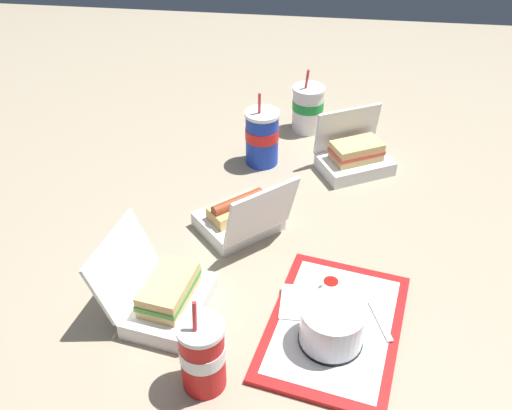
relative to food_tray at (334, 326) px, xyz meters
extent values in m
plane|color=gray|center=(-0.30, -0.20, -0.01)|extent=(3.20, 3.20, 0.00)
cube|color=red|center=(0.00, 0.00, 0.00)|extent=(0.41, 0.33, 0.01)
cube|color=white|center=(0.00, 0.00, 0.01)|extent=(0.36, 0.28, 0.00)
cylinder|color=black|center=(0.04, -0.01, 0.01)|extent=(0.13, 0.13, 0.01)
cylinder|color=beige|center=(0.04, -0.01, 0.04)|extent=(0.10, 0.10, 0.06)
cylinder|color=silver|center=(0.04, -0.01, 0.05)|extent=(0.13, 0.13, 0.08)
cylinder|color=white|center=(-0.10, -0.01, 0.02)|extent=(0.04, 0.04, 0.02)
cylinder|color=#9E140F|center=(-0.10, -0.01, 0.03)|extent=(0.03, 0.03, 0.01)
cube|color=white|center=(-0.05, -0.07, 0.01)|extent=(0.10, 0.10, 0.00)
cube|color=white|center=(-0.02, 0.09, 0.01)|extent=(0.11, 0.05, 0.00)
cube|color=white|center=(-0.30, -0.25, 0.01)|extent=(0.23, 0.24, 0.04)
cube|color=white|center=(-0.22, -0.18, 0.11)|extent=(0.16, 0.17, 0.15)
cube|color=tan|center=(-0.30, -0.25, 0.05)|extent=(0.15, 0.15, 0.03)
cylinder|color=brown|center=(-0.30, -0.25, 0.07)|extent=(0.11, 0.12, 0.03)
cylinder|color=yellow|center=(-0.30, -0.25, 0.08)|extent=(0.09, 0.09, 0.01)
cube|color=white|center=(0.00, -0.34, 0.01)|extent=(0.22, 0.17, 0.04)
cube|color=white|center=(-0.02, -0.44, 0.10)|extent=(0.21, 0.09, 0.13)
cube|color=#DBB770|center=(0.00, -0.34, 0.04)|extent=(0.15, 0.11, 0.02)
cube|color=#4C933D|center=(0.00, -0.34, 0.06)|extent=(0.16, 0.11, 0.01)
cube|color=#DBB770|center=(0.00, -0.34, 0.08)|extent=(0.15, 0.11, 0.02)
cube|color=white|center=(-0.60, 0.04, 0.01)|extent=(0.21, 0.23, 0.04)
cube|color=white|center=(-0.65, 0.01, 0.10)|extent=(0.11, 0.18, 0.13)
cube|color=#DBB770|center=(-0.60, 0.04, 0.04)|extent=(0.13, 0.16, 0.02)
cube|color=#D64C38|center=(-0.60, 0.04, 0.06)|extent=(0.14, 0.16, 0.01)
cube|color=#DBB770|center=(-0.60, 0.04, 0.08)|extent=(0.13, 0.16, 0.02)
cylinder|color=white|center=(-0.82, -0.11, 0.06)|extent=(0.10, 0.10, 0.13)
cylinder|color=#198C33|center=(-0.82, -0.11, 0.08)|extent=(0.10, 0.10, 0.03)
cylinder|color=white|center=(-0.82, -0.11, 0.13)|extent=(0.10, 0.10, 0.01)
cylinder|color=red|center=(-0.81, -0.11, 0.17)|extent=(0.01, 0.01, 0.06)
cylinder|color=#1938B7|center=(-0.61, -0.22, 0.07)|extent=(0.09, 0.09, 0.15)
cylinder|color=red|center=(-0.61, -0.22, 0.09)|extent=(0.10, 0.10, 0.03)
cylinder|color=white|center=(-0.61, -0.22, 0.15)|extent=(0.10, 0.10, 0.01)
cylinder|color=red|center=(-0.60, -0.23, 0.19)|extent=(0.01, 0.01, 0.06)
cylinder|color=red|center=(0.16, -0.24, 0.07)|extent=(0.08, 0.08, 0.15)
cylinder|color=white|center=(0.16, -0.24, 0.08)|extent=(0.08, 0.08, 0.03)
cylinder|color=white|center=(0.16, -0.24, 0.14)|extent=(0.09, 0.09, 0.01)
cylinder|color=red|center=(0.17, -0.24, 0.18)|extent=(0.02, 0.01, 0.06)
camera|label=1|loc=(0.79, -0.06, 0.89)|focal=40.00mm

